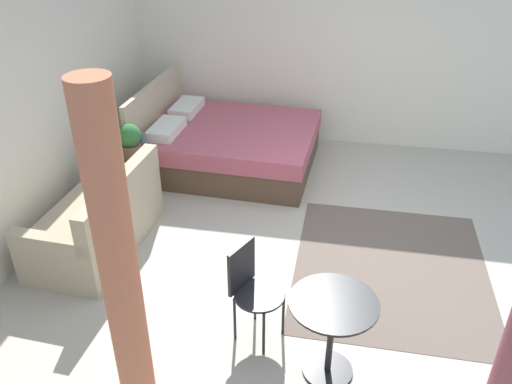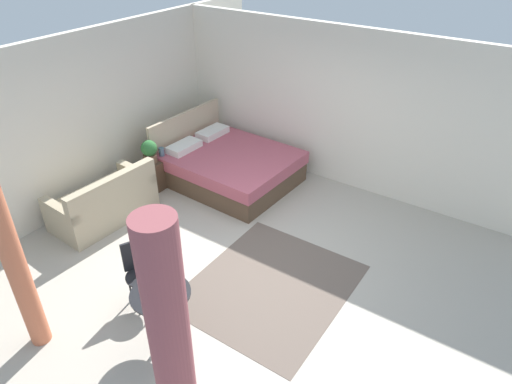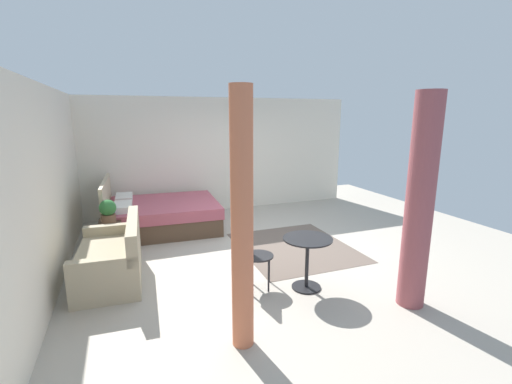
% 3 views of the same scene
% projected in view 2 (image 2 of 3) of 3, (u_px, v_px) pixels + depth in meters
% --- Properties ---
extents(ground_plane, '(8.46, 9.53, 0.02)m').
position_uv_depth(ground_plane, '(255.00, 262.00, 6.39)').
color(ground_plane, '#B2A899').
extents(wall_back, '(8.46, 0.12, 2.70)m').
position_uv_depth(wall_back, '(84.00, 120.00, 7.23)').
color(wall_back, silver).
rests_on(wall_back, ground).
extents(wall_right, '(0.12, 6.53, 2.70)m').
position_uv_depth(wall_right, '(347.00, 110.00, 7.59)').
color(wall_right, silver).
rests_on(wall_right, ground).
extents(area_rug, '(2.17, 1.87, 0.01)m').
position_uv_depth(area_rug, '(271.00, 286.00, 5.98)').
color(area_rug, '#66564C').
rests_on(area_rug, ground).
extents(bed, '(1.87, 2.23, 1.08)m').
position_uv_depth(bed, '(228.00, 166.00, 8.13)').
color(bed, brown).
rests_on(bed, ground).
extents(couch, '(1.59, 0.91, 0.86)m').
position_uv_depth(couch, '(104.00, 203.00, 7.12)').
color(couch, tan).
rests_on(couch, ground).
extents(nightstand, '(0.45, 0.36, 0.52)m').
position_uv_depth(nightstand, '(157.00, 173.00, 8.00)').
color(nightstand, '#473323').
rests_on(nightstand, ground).
extents(potted_plant, '(0.27, 0.27, 0.40)m').
position_uv_depth(potted_plant, '(149.00, 151.00, 7.68)').
color(potted_plant, brown).
rests_on(potted_plant, nightstand).
extents(vase, '(0.10, 0.10, 0.19)m').
position_uv_depth(vase, '(162.00, 153.00, 7.87)').
color(vase, slate).
rests_on(vase, nightstand).
extents(balcony_table, '(0.66, 0.66, 0.71)m').
position_uv_depth(balcony_table, '(162.00, 307.00, 5.00)').
color(balcony_table, black).
rests_on(balcony_table, ground).
extents(cafe_chair_near_window, '(0.55, 0.55, 0.86)m').
position_uv_depth(cafe_chair_near_window, '(140.00, 267.00, 5.52)').
color(cafe_chair_near_window, black).
rests_on(cafe_chair_near_window, ground).
extents(curtain_left, '(0.32, 0.32, 2.57)m').
position_uv_depth(curtain_left, '(172.00, 354.00, 3.53)').
color(curtain_left, '#994C51').
rests_on(curtain_left, ground).
extents(curtain_right, '(0.22, 0.22, 2.57)m').
position_uv_depth(curtain_right, '(11.00, 252.00, 4.57)').
color(curtain_right, '#D1704C').
rests_on(curtain_right, ground).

